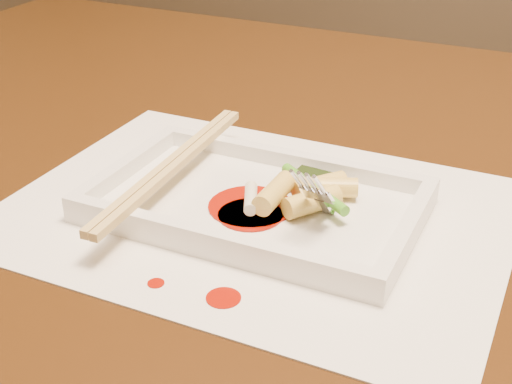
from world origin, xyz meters
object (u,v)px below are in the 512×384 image
at_px(plate_base, 256,207).
at_px(chopstick_a, 168,164).
at_px(placemat, 256,212).
at_px(table, 336,272).
at_px(fork, 351,125).

bearing_deg(plate_base, chopstick_a, -180.00).
bearing_deg(placemat, table, 63.69).
relative_size(placemat, chopstick_a, 1.63).
height_order(table, plate_base, plate_base).
xyz_separation_m(placemat, chopstick_a, (-0.08, 0.00, 0.03)).
xyz_separation_m(table, placemat, (-0.04, -0.09, 0.10)).
bearing_deg(plate_base, table, 63.69).
height_order(table, chopstick_a, chopstick_a).
height_order(placemat, plate_base, plate_base).
height_order(plate_base, chopstick_a, chopstick_a).
distance_m(plate_base, fork, 0.11).
bearing_deg(fork, plate_base, -165.58).
xyz_separation_m(table, chopstick_a, (-0.13, -0.09, 0.13)).
bearing_deg(chopstick_a, fork, 6.75).
bearing_deg(chopstick_a, table, 35.11).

